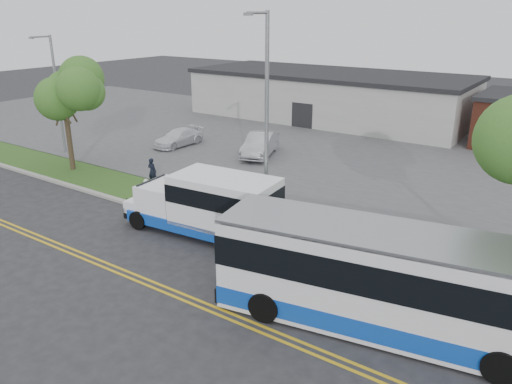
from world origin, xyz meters
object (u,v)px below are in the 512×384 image
Objects in this scene: streetlight_near at (266,117)px; shuttle_bus at (211,203)px; parked_car_b at (179,138)px; streetlight_far at (56,90)px; pedestrian at (152,171)px; parked_car_a at (260,144)px; transit_bus at (406,285)px; tree_west at (63,89)px.

streetlight_near reaches higher than shuttle_bus.
shuttle_bus is at bearing -39.23° from parked_car_b.
streetlight_near is 1.19× the size of streetlight_far.
shuttle_bus is 7.91m from pedestrian.
shuttle_bus is (-1.53, -2.06, -3.70)m from streetlight_near.
parked_car_a is (-6.97, 9.86, -4.34)m from streetlight_near.
parked_car_a is at bearing 126.71° from transit_bus.
streetlight_near is (15.00, -0.47, 0.11)m from tree_west.
tree_west is 4.43× the size of pedestrian.
streetlight_near is 19.20m from streetlight_far.
tree_west is at bearing 1.80° from pedestrian.
streetlight_near is 1.24× the size of shuttle_bus.
shuttle_bus reaches higher than parked_car_b.
tree_west is 0.86× the size of streetlight_far.
transit_bus is (8.02, -4.29, -3.56)m from streetlight_near.
pedestrian is at bearing 7.20° from tree_west.
pedestrian is at bearing 149.83° from shuttle_bus.
streetlight_far is at bearing -168.32° from parked_car_a.
streetlight_near is at bearing -1.80° from tree_west.
streetlight_near is 12.83m from parked_car_a.
streetlight_near reaches higher than streetlight_far.
shuttle_bus is (17.47, -4.75, -2.94)m from streetlight_far.
streetlight_far is 11.04m from pedestrian.
pedestrian is at bearing 151.63° from transit_bus.
streetlight_far reaches higher than tree_west.
transit_bus is at bearing -28.41° from parked_car_b.
parked_car_a is at bearing 12.83° from parked_car_b.
transit_bus is 20.62m from parked_car_a.
tree_west is 14.17m from shuttle_bus.
parked_car_a is 6.65m from parked_car_b.
pedestrian is at bearing -54.16° from parked_car_b.
tree_west is at bearing 158.38° from transit_bus.
shuttle_bus is 4.92× the size of pedestrian.
shuttle_bus is 16.12m from parked_car_b.
transit_bus reaches higher than shuttle_bus.
transit_bus is at bearing -11.68° from tree_west.
pedestrian is 0.33× the size of parked_car_a.
shuttle_bus is 1.60× the size of parked_car_a.
parked_car_a is (1.70, 8.59, 0.01)m from pedestrian.
streetlight_far is 18.35m from shuttle_bus.
streetlight_near is 6.09× the size of pedestrian.
parked_car_a is at bearing 125.25° from streetlight_near.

